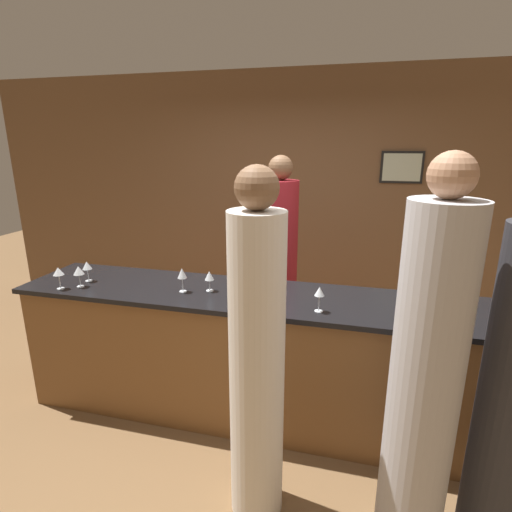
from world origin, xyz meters
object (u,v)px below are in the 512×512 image
(guest_0, at_px, (257,363))
(guest_1, at_px, (424,386))
(bartender, at_px, (279,271))
(wine_bottle_0, at_px, (429,306))
(ice_bucket, at_px, (259,278))

(guest_0, relative_size, guest_1, 0.97)
(bartender, height_order, wine_bottle_0, bartender)
(bartender, bearing_deg, guest_0, 97.06)
(guest_1, height_order, wine_bottle_0, guest_1)
(guest_0, height_order, guest_1, guest_1)
(guest_1, height_order, ice_bucket, guest_1)
(guest_1, bearing_deg, wine_bottle_0, 81.69)
(guest_1, bearing_deg, guest_0, 177.92)
(wine_bottle_0, bearing_deg, ice_bucket, 164.94)
(guest_0, height_order, wine_bottle_0, guest_0)
(guest_0, height_order, ice_bucket, guest_0)
(bartender, relative_size, ice_bucket, 9.92)
(guest_0, xyz_separation_m, guest_1, (0.80, -0.03, 0.02))
(guest_1, xyz_separation_m, wine_bottle_0, (0.09, 0.58, 0.16))
(ice_bucket, bearing_deg, guest_0, -76.96)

